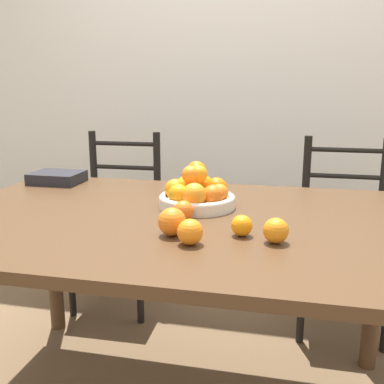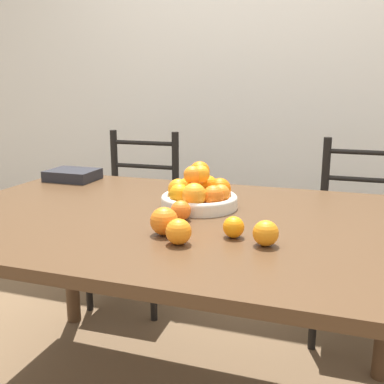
{
  "view_description": "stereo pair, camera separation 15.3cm",
  "coord_description": "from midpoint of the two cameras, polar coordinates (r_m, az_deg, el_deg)",
  "views": [
    {
      "loc": [
        0.38,
        -1.41,
        1.2
      ],
      "look_at": [
        0.05,
        0.04,
        0.85
      ],
      "focal_mm": 42.0,
      "sensor_mm": 36.0,
      "label": 1
    },
    {
      "loc": [
        0.53,
        -1.37,
        1.2
      ],
      "look_at": [
        0.05,
        0.04,
        0.85
      ],
      "focal_mm": 42.0,
      "sensor_mm": 36.0,
      "label": 2
    }
  ],
  "objects": [
    {
      "name": "fruit_bowl",
      "position": [
        1.61,
        -2.06,
        -0.27
      ],
      "size": [
        0.28,
        0.28,
        0.16
      ],
      "color": "silver",
      "rests_on": "dining_table"
    },
    {
      "name": "orange_loose_1",
      "position": [
        1.32,
        -5.88,
        -3.83
      ],
      "size": [
        0.08,
        0.08,
        0.08
      ],
      "color": "orange",
      "rests_on": "dining_table"
    },
    {
      "name": "orange_loose_2",
      "position": [
        1.31,
        3.03,
        -4.34
      ],
      "size": [
        0.06,
        0.06,
        0.06
      ],
      "color": "orange",
      "rests_on": "dining_table"
    },
    {
      "name": "wall_back",
      "position": [
        2.99,
        4.13,
        15.14
      ],
      "size": [
        8.0,
        0.06,
        2.6
      ],
      "color": "silver",
      "rests_on": "ground_plane"
    },
    {
      "name": "chair_left",
      "position": [
        2.53,
        -11.09,
        -3.68
      ],
      "size": [
        0.43,
        0.41,
        0.95
      ],
      "rotation": [
        0.0,
        0.0,
        0.02
      ],
      "color": "black",
      "rests_on": "ground_plane"
    },
    {
      "name": "orange_loose_0",
      "position": [
        1.24,
        -3.79,
        -5.13
      ],
      "size": [
        0.07,
        0.07,
        0.07
      ],
      "color": "orange",
      "rests_on": "dining_table"
    },
    {
      "name": "orange_loose_4",
      "position": [
        1.26,
        7.2,
        -4.94
      ],
      "size": [
        0.07,
        0.07,
        0.07
      ],
      "color": "orange",
      "rests_on": "dining_table"
    },
    {
      "name": "book_stack",
      "position": [
        2.14,
        -18.73,
        1.74
      ],
      "size": [
        0.22,
        0.18,
        0.05
      ],
      "color": "#232328",
      "rests_on": "dining_table"
    },
    {
      "name": "dining_table",
      "position": [
        1.55,
        -5.04,
        -6.23
      ],
      "size": [
        1.65,
        1.09,
        0.77
      ],
      "color": "#4C331E",
      "rests_on": "ground_plane"
    },
    {
      "name": "orange_loose_3",
      "position": [
        1.46,
        -4.11,
        -2.44
      ],
      "size": [
        0.07,
        0.07,
        0.07
      ],
      "color": "orange",
      "rests_on": "dining_table"
    },
    {
      "name": "chair_right",
      "position": [
        2.34,
        16.89,
        -5.47
      ],
      "size": [
        0.42,
        0.4,
        0.95
      ],
      "rotation": [
        0.0,
        0.0,
        0.0
      ],
      "color": "black",
      "rests_on": "ground_plane"
    }
  ]
}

